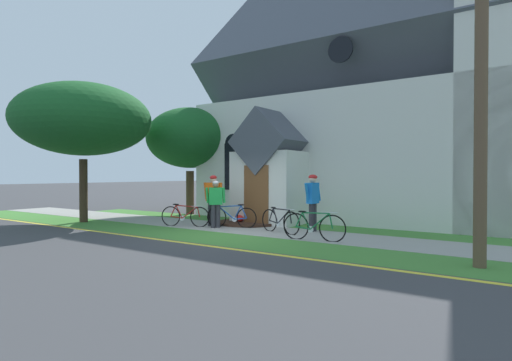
{
  "coord_description": "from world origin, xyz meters",
  "views": [
    {
      "loc": [
        7.63,
        -9.49,
        1.79
      ],
      "look_at": [
        -0.32,
        2.0,
        1.58
      ],
      "focal_mm": 29.12,
      "sensor_mm": 36.0,
      "label": 1
    }
  ],
  "objects_px": {
    "bicycle_black": "(232,217)",
    "cyclist_in_white_jersey": "(213,196)",
    "bicycle_red": "(280,221)",
    "cyclist_in_red_jersey": "(313,198)",
    "church_sign": "(257,190)",
    "utility_pole": "(476,12)",
    "verge_sapling": "(83,120)",
    "cyclist_in_yellow_jersey": "(216,201)",
    "yard_deciduous_tree": "(190,138)",
    "bicycle_green": "(185,216)",
    "bicycle_orange": "(314,226)"
  },
  "relations": [
    {
      "from": "cyclist_in_yellow_jersey",
      "to": "utility_pole",
      "type": "relative_size",
      "value": 0.18
    },
    {
      "from": "utility_pole",
      "to": "church_sign",
      "type": "bearing_deg",
      "value": 154.29
    },
    {
      "from": "bicycle_black",
      "to": "cyclist_in_red_jersey",
      "type": "distance_m",
      "value": 2.86
    },
    {
      "from": "bicycle_orange",
      "to": "cyclist_in_yellow_jersey",
      "type": "height_order",
      "value": "cyclist_in_yellow_jersey"
    },
    {
      "from": "verge_sapling",
      "to": "cyclist_in_red_jersey",
      "type": "bearing_deg",
      "value": 17.03
    },
    {
      "from": "church_sign",
      "to": "cyclist_in_white_jersey",
      "type": "xyz_separation_m",
      "value": [
        -0.63,
        -1.75,
        -0.15
      ]
    },
    {
      "from": "cyclist_in_red_jersey",
      "to": "verge_sapling",
      "type": "relative_size",
      "value": 0.34
    },
    {
      "from": "cyclist_in_red_jersey",
      "to": "utility_pole",
      "type": "bearing_deg",
      "value": -28.69
    },
    {
      "from": "church_sign",
      "to": "bicycle_black",
      "type": "height_order",
      "value": "church_sign"
    },
    {
      "from": "cyclist_in_red_jersey",
      "to": "yard_deciduous_tree",
      "type": "relative_size",
      "value": 0.37
    },
    {
      "from": "utility_pole",
      "to": "verge_sapling",
      "type": "xyz_separation_m",
      "value": [
        -13.02,
        0.09,
        -1.09
      ]
    },
    {
      "from": "bicycle_orange",
      "to": "verge_sapling",
      "type": "relative_size",
      "value": 0.34
    },
    {
      "from": "bicycle_orange",
      "to": "utility_pole",
      "type": "xyz_separation_m",
      "value": [
        3.99,
        -1.09,
        4.52
      ]
    },
    {
      "from": "bicycle_black",
      "to": "verge_sapling",
      "type": "relative_size",
      "value": 0.33
    },
    {
      "from": "church_sign",
      "to": "verge_sapling",
      "type": "distance_m",
      "value": 7.01
    },
    {
      "from": "bicycle_black",
      "to": "bicycle_orange",
      "type": "distance_m",
      "value": 3.61
    },
    {
      "from": "bicycle_red",
      "to": "verge_sapling",
      "type": "bearing_deg",
      "value": -167.17
    },
    {
      "from": "church_sign",
      "to": "bicycle_orange",
      "type": "bearing_deg",
      "value": -35.45
    },
    {
      "from": "cyclist_in_white_jersey",
      "to": "utility_pole",
      "type": "height_order",
      "value": "utility_pole"
    },
    {
      "from": "bicycle_black",
      "to": "cyclist_in_white_jersey",
      "type": "xyz_separation_m",
      "value": [
        -0.74,
        -0.08,
        0.67
      ]
    },
    {
      "from": "bicycle_green",
      "to": "cyclist_in_white_jersey",
      "type": "relative_size",
      "value": 0.96
    },
    {
      "from": "cyclist_in_yellow_jersey",
      "to": "utility_pole",
      "type": "height_order",
      "value": "utility_pole"
    },
    {
      "from": "bicycle_green",
      "to": "yard_deciduous_tree",
      "type": "xyz_separation_m",
      "value": [
        -2.95,
        3.34,
        3.03
      ]
    },
    {
      "from": "cyclist_in_red_jersey",
      "to": "yard_deciduous_tree",
      "type": "distance_m",
      "value": 7.8
    },
    {
      "from": "cyclist_in_yellow_jersey",
      "to": "verge_sapling",
      "type": "height_order",
      "value": "verge_sapling"
    },
    {
      "from": "bicycle_black",
      "to": "yard_deciduous_tree",
      "type": "xyz_separation_m",
      "value": [
        -4.46,
        2.67,
        3.03
      ]
    },
    {
      "from": "bicycle_black",
      "to": "cyclist_in_white_jersey",
      "type": "relative_size",
      "value": 0.97
    },
    {
      "from": "church_sign",
      "to": "utility_pole",
      "type": "relative_size",
      "value": 0.22
    },
    {
      "from": "bicycle_orange",
      "to": "verge_sapling",
      "type": "height_order",
      "value": "verge_sapling"
    },
    {
      "from": "cyclist_in_red_jersey",
      "to": "verge_sapling",
      "type": "xyz_separation_m",
      "value": [
        -8.24,
        -2.52,
        2.76
      ]
    },
    {
      "from": "bicycle_green",
      "to": "verge_sapling",
      "type": "height_order",
      "value": "verge_sapling"
    },
    {
      "from": "church_sign",
      "to": "bicycle_red",
      "type": "height_order",
      "value": "church_sign"
    },
    {
      "from": "bicycle_green",
      "to": "cyclist_in_red_jersey",
      "type": "relative_size",
      "value": 0.94
    },
    {
      "from": "bicycle_orange",
      "to": "cyclist_in_white_jersey",
      "type": "height_order",
      "value": "cyclist_in_white_jersey"
    },
    {
      "from": "bicycle_red",
      "to": "bicycle_black",
      "type": "relative_size",
      "value": 0.98
    },
    {
      "from": "cyclist_in_yellow_jersey",
      "to": "cyclist_in_red_jersey",
      "type": "bearing_deg",
      "value": 18.58
    },
    {
      "from": "church_sign",
      "to": "utility_pole",
      "type": "xyz_separation_m",
      "value": [
        7.58,
        -3.65,
        3.71
      ]
    },
    {
      "from": "cyclist_in_yellow_jersey",
      "to": "cyclist_in_white_jersey",
      "type": "height_order",
      "value": "cyclist_in_white_jersey"
    },
    {
      "from": "bicycle_orange",
      "to": "cyclist_in_white_jersey",
      "type": "relative_size",
      "value": 1.0
    },
    {
      "from": "cyclist_in_yellow_jersey",
      "to": "utility_pole",
      "type": "xyz_separation_m",
      "value": [
        7.85,
        -1.59,
        4.0
      ]
    },
    {
      "from": "bicycle_red",
      "to": "cyclist_in_red_jersey",
      "type": "distance_m",
      "value": 1.27
    },
    {
      "from": "cyclist_in_red_jersey",
      "to": "verge_sapling",
      "type": "bearing_deg",
      "value": -162.97
    },
    {
      "from": "cyclist_in_white_jersey",
      "to": "utility_pole",
      "type": "relative_size",
      "value": 0.2
    },
    {
      "from": "church_sign",
      "to": "bicycle_red",
      "type": "relative_size",
      "value": 1.2
    },
    {
      "from": "bicycle_orange",
      "to": "cyclist_in_red_jersey",
      "type": "xyz_separation_m",
      "value": [
        -0.8,
        1.53,
        0.68
      ]
    },
    {
      "from": "verge_sapling",
      "to": "cyclist_in_white_jersey",
      "type": "bearing_deg",
      "value": 20.66
    },
    {
      "from": "utility_pole",
      "to": "verge_sapling",
      "type": "distance_m",
      "value": 13.07
    },
    {
      "from": "yard_deciduous_tree",
      "to": "bicycle_red",
      "type": "bearing_deg",
      "value": -23.79
    },
    {
      "from": "bicycle_green",
      "to": "yard_deciduous_tree",
      "type": "distance_m",
      "value": 5.39
    },
    {
      "from": "cyclist_in_yellow_jersey",
      "to": "cyclist_in_white_jersey",
      "type": "distance_m",
      "value": 0.5
    }
  ]
}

